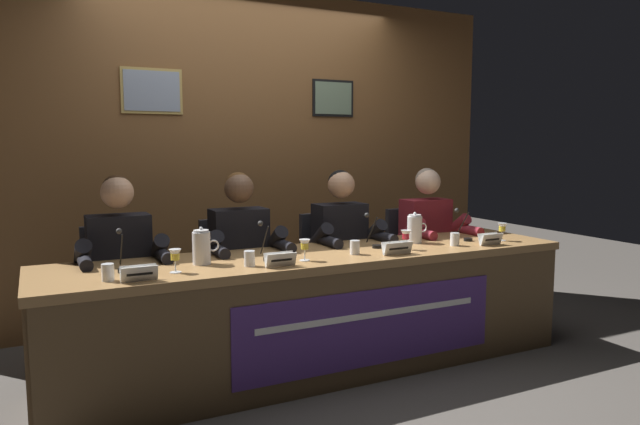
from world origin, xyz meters
name	(u,v)px	position (x,y,z in m)	size (l,w,h in m)	color
ground_plane	(320,367)	(0.00, 0.00, 0.00)	(12.00, 12.00, 0.00)	#4C4742
wall_back_panelled	(247,156)	(0.00, 1.33, 1.30)	(4.48, 0.14, 2.60)	brown
conference_table	(328,293)	(0.00, -0.11, 0.50)	(3.28, 0.75, 0.73)	olive
chair_far_left	(119,301)	(-1.12, 0.56, 0.43)	(0.44, 0.44, 0.89)	black
panelist_far_left	(121,263)	(-1.12, 0.36, 0.70)	(0.51, 0.48, 1.21)	black
nameplate_far_left	(139,273)	(-1.12, -0.28, 0.77)	(0.17, 0.06, 0.08)	white
juice_glass_far_left	(175,256)	(-0.92, -0.16, 0.81)	(0.06, 0.06, 0.12)	white
water_cup_far_left	(108,273)	(-1.25, -0.20, 0.77)	(0.06, 0.06, 0.08)	silver
microphone_far_left	(122,257)	(-1.16, 0.01, 0.80)	(0.06, 0.17, 0.22)	black
chair_center_left	(234,288)	(-0.37, 0.56, 0.43)	(0.44, 0.44, 0.89)	black
panelist_center_left	(243,252)	(-0.37, 0.36, 0.70)	(0.51, 0.48, 1.21)	black
nameplate_center_left	(280,260)	(-0.37, -0.27, 0.77)	(0.17, 0.06, 0.08)	white
juice_glass_center_left	(305,246)	(-0.19, -0.18, 0.81)	(0.06, 0.06, 0.12)	white
water_cup_center_left	(250,259)	(-0.52, -0.18, 0.77)	(0.06, 0.06, 0.08)	silver
microphone_center_left	(266,247)	(-0.37, -0.04, 0.80)	(0.06, 0.17, 0.22)	black
chair_center_right	(332,277)	(0.37, 0.56, 0.43)	(0.44, 0.44, 0.89)	black
panelist_center_right	(345,244)	(0.37, 0.36, 0.70)	(0.51, 0.48, 1.21)	black
nameplate_center_right	(397,248)	(0.39, -0.25, 0.77)	(0.19, 0.06, 0.08)	white
juice_glass_center_right	(406,236)	(0.54, -0.14, 0.81)	(0.06, 0.06, 0.12)	white
water_cup_center_right	(355,248)	(0.17, -0.13, 0.77)	(0.06, 0.06, 0.08)	silver
microphone_center_right	(373,236)	(0.40, 0.03, 0.80)	(0.06, 0.17, 0.22)	black
chair_far_right	(415,267)	(1.12, 0.56, 0.43)	(0.44, 0.44, 0.89)	black
panelist_far_right	(432,236)	(1.12, 0.36, 0.70)	(0.51, 0.48, 1.21)	black
nameplate_far_right	(490,239)	(1.13, -0.25, 0.77)	(0.17, 0.06, 0.08)	white
juice_glass_far_right	(502,228)	(1.33, -0.15, 0.81)	(0.06, 0.06, 0.12)	white
water_cup_far_right	(455,240)	(0.91, -0.16, 0.77)	(0.06, 0.06, 0.08)	silver
microphone_far_right	(464,230)	(1.11, -0.01, 0.80)	(0.06, 0.17, 0.22)	black
water_pitcher_left_side	(202,247)	(-0.74, -0.01, 0.82)	(0.15, 0.10, 0.21)	silver
water_pitcher_right_side	(415,229)	(0.74, 0.05, 0.82)	(0.15, 0.10, 0.21)	silver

